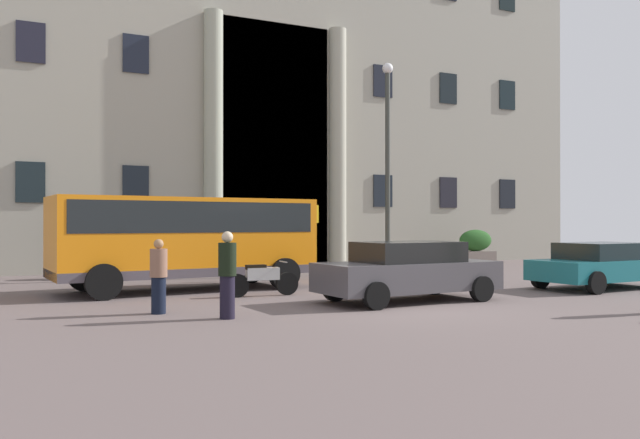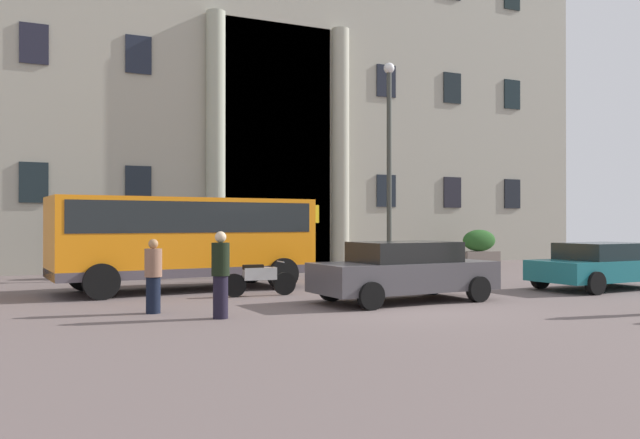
{
  "view_description": "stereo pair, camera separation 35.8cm",
  "coord_description": "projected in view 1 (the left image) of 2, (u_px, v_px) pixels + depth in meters",
  "views": [
    {
      "loc": [
        -8.05,
        -12.41,
        1.91
      ],
      "look_at": [
        1.04,
        6.44,
        2.01
      ],
      "focal_mm": 36.2,
      "sensor_mm": 36.0,
      "label": 1
    },
    {
      "loc": [
        -7.73,
        -12.57,
        1.91
      ],
      "look_at": [
        1.04,
        6.44,
        2.01
      ],
      "focal_mm": 36.2,
      "sensor_mm": 36.0,
      "label": 2
    }
  ],
  "objects": [
    {
      "name": "hedge_planter_entrance_right",
      "position": [
        94.0,
        258.0,
        21.98
      ],
      "size": [
        1.66,
        0.94,
        1.41
      ],
      "color": "gray",
      "rests_on": "ground_plane"
    },
    {
      "name": "hedge_planter_far_west",
      "position": [
        276.0,
        255.0,
        24.28
      ],
      "size": [
        2.12,
        0.79,
        1.38
      ],
      "color": "gray",
      "rests_on": "ground_plane"
    },
    {
      "name": "bus_stop_sign",
      "position": [
        312.0,
        233.0,
        21.63
      ],
      "size": [
        0.44,
        0.08,
        2.5
      ],
      "color": "#919B17",
      "rests_on": "ground_plane"
    },
    {
      "name": "motorcycle_near_kerb",
      "position": [
        261.0,
        279.0,
        16.63
      ],
      "size": [
        1.95,
        0.55,
        0.89
      ],
      "rotation": [
        0.0,
        0.0,
        -0.05
      ],
      "color": "black",
      "rests_on": "ground_plane"
    },
    {
      "name": "ground_plane",
      "position": [
        402.0,
        309.0,
        14.67
      ],
      "size": [
        80.0,
        64.0,
        0.12
      ],
      "primitive_type": "cube",
      "color": "#645653"
    },
    {
      "name": "lamppost_plaza_centre",
      "position": [
        388.0,
        151.0,
        23.93
      ],
      "size": [
        0.4,
        0.4,
        7.84
      ],
      "color": "#383B35",
      "rests_on": "ground_plane"
    },
    {
      "name": "pedestrian_man_crossing",
      "position": [
        227.0,
        275.0,
        12.76
      ],
      "size": [
        0.36,
        0.36,
        1.73
      ],
      "rotation": [
        0.0,
        0.0,
        3.66
      ],
      "color": "black",
      "rests_on": "ground_plane"
    },
    {
      "name": "white_taxi_kerbside",
      "position": [
        408.0,
        271.0,
        15.56
      ],
      "size": [
        4.56,
        2.18,
        1.44
      ],
      "rotation": [
        0.0,
        0.0,
        0.05
      ],
      "color": "#484549",
      "rests_on": "ground_plane"
    },
    {
      "name": "hedge_planter_west",
      "position": [
        476.0,
        248.0,
        28.91
      ],
      "size": [
        1.82,
        0.71,
        1.59
      ],
      "color": "#6E625A",
      "rests_on": "ground_plane"
    },
    {
      "name": "office_building_facade",
      "position": [
        199.0,
        101.0,
        30.45
      ],
      "size": [
        36.93,
        9.63,
        15.28
      ],
      "color": "#A19D8D",
      "rests_on": "ground_plane"
    },
    {
      "name": "orange_minibus",
      "position": [
        186.0,
        235.0,
        18.08
      ],
      "size": [
        7.3,
        3.12,
        2.58
      ],
      "rotation": [
        0.0,
        0.0,
        0.08
      ],
      "color": "orange",
      "rests_on": "ground_plane"
    },
    {
      "name": "parked_sedan_second",
      "position": [
        602.0,
        265.0,
        18.59
      ],
      "size": [
        4.39,
        2.27,
        1.33
      ],
      "rotation": [
        0.0,
        0.0,
        0.05
      ],
      "color": "#19666E",
      "rests_on": "ground_plane"
    },
    {
      "name": "pedestrian_woman_dark_dress",
      "position": [
        159.0,
        276.0,
        13.47
      ],
      "size": [
        0.36,
        0.36,
        1.56
      ],
      "rotation": [
        0.0,
        0.0,
        0.0
      ],
      "color": "black",
      "rests_on": "ground_plane"
    }
  ]
}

